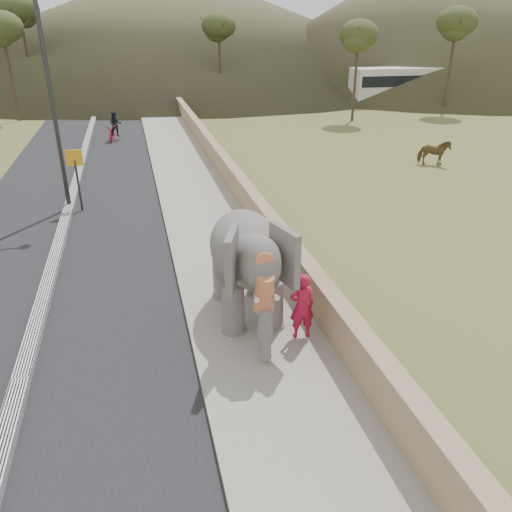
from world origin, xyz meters
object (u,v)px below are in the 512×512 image
at_px(cow, 434,153).
at_px(motorcyclist, 113,130).
at_px(lamppost, 57,78).
at_px(elephant_and_man, 247,263).

distance_m(cow, motorcyclist, 18.84).
bearing_deg(lamppost, motorcyclist, 84.22).
bearing_deg(elephant_and_man, cow, 43.63).
bearing_deg(motorcyclist, elephant_and_man, -81.10).
relative_size(lamppost, elephant_and_man, 2.13).
distance_m(cow, elephant_and_man, 17.32).
height_order(cow, elephant_and_man, elephant_and_man).
height_order(lamppost, cow, lamppost).
bearing_deg(motorcyclist, cow, -32.11).
xyz_separation_m(lamppost, elephant_and_man, (4.71, -9.41, -3.40)).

